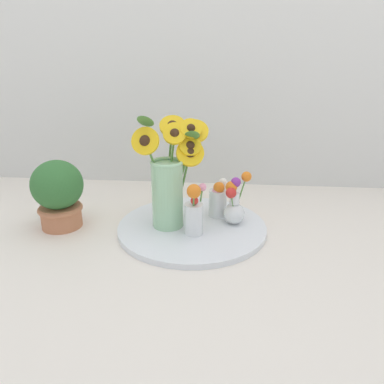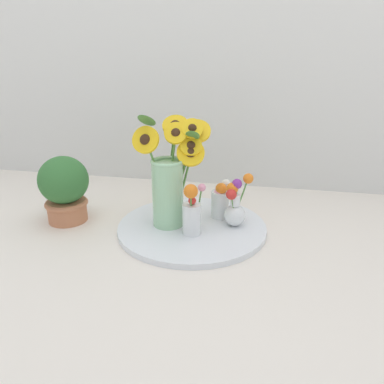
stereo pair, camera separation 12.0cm
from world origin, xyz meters
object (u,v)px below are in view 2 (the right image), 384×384
Objects in this scene: vase_small_center at (192,212)px; vase_bulb_right at (235,205)px; potted_plant at (64,188)px; mason_jar_sunflowers at (171,178)px; vase_small_back at (221,200)px; serving_tray at (192,227)px.

vase_small_center and vase_bulb_right have the same top height.
vase_small_center is 0.46m from potted_plant.
vase_small_back is (0.15, 0.08, -0.10)m from mason_jar_sunflowers.
mason_jar_sunflowers is at bearing -172.53° from vase_bulb_right.
mason_jar_sunflowers is at bearing -152.48° from vase_small_back.
vase_small_center reaches higher than serving_tray.
potted_plant reaches higher than vase_bulb_right.
vase_small_center is at bearing -79.08° from serving_tray.
vase_small_center is at bearing -144.01° from vase_bulb_right.
serving_tray is at bearing -135.67° from vase_small_back.
vase_bulb_right is at bearing 3.76° from potted_plant.
vase_bulb_right is 0.58m from potted_plant.
vase_bulb_right is 1.32× the size of vase_small_back.
vase_bulb_right reaches higher than serving_tray.
vase_small_back is at bearing 44.33° from serving_tray.
serving_tray is 2.84× the size of vase_bulb_right.
mason_jar_sunflowers is 0.20m from vase_small_back.
potted_plant is at bearing -178.33° from mason_jar_sunflowers.
serving_tray is 0.46m from potted_plant.
serving_tray is at bearing -1.48° from mason_jar_sunflowers.
vase_small_back is (0.08, 0.08, 0.07)m from serving_tray.
serving_tray is 0.14m from vase_small_back.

